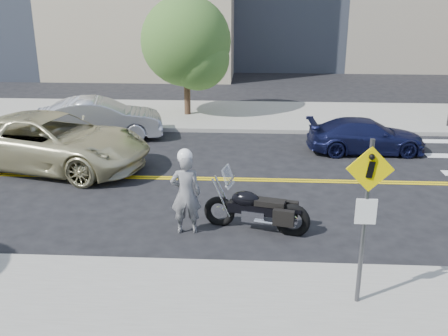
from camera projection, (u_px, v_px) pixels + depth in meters
The scene contains 9 objects.
ground_plane at pixel (175, 178), 15.52m from camera, with size 120.00×120.00×0.00m, color black.
sidewalk_far at pixel (200, 115), 22.55m from camera, with size 60.00×5.00×0.15m, color #9E9B91.
pedestrian_sign at pixel (366, 208), 8.70m from camera, with size 0.78×0.08×3.00m.
motorcyclist at pixel (186, 192), 11.87m from camera, with size 0.75×0.54×2.03m.
motorcycle at pixel (257, 200), 12.08m from camera, with size 2.44×0.74×1.49m, color black, non-canonical shape.
suv at pixel (52, 142), 16.15m from camera, with size 2.80×6.07×1.69m, color beige.
parked_car_silver at pixel (99, 119), 19.12m from camera, with size 1.59×4.57×1.51m, color #B1B3B9.
parked_car_blue at pixel (366, 136), 17.71m from camera, with size 1.60×3.94×1.14m, color #161A43.
tree_far_a at pixel (186, 41), 21.38m from camera, with size 3.69×3.69×5.04m.
Camera 1 is at (2.29, -14.40, 5.52)m, focal length 42.00 mm.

